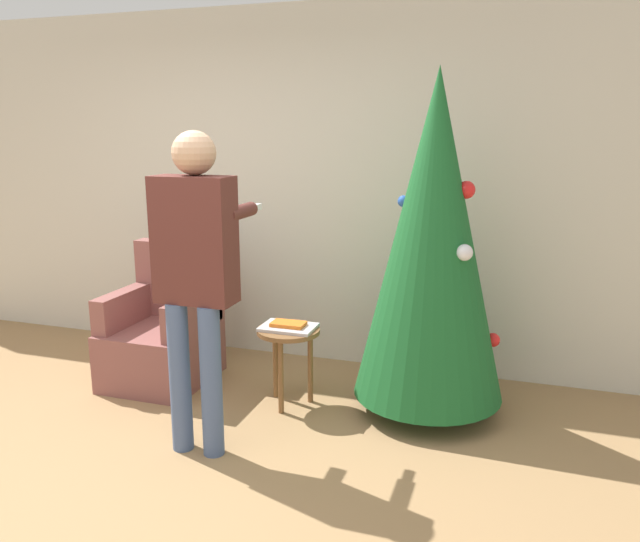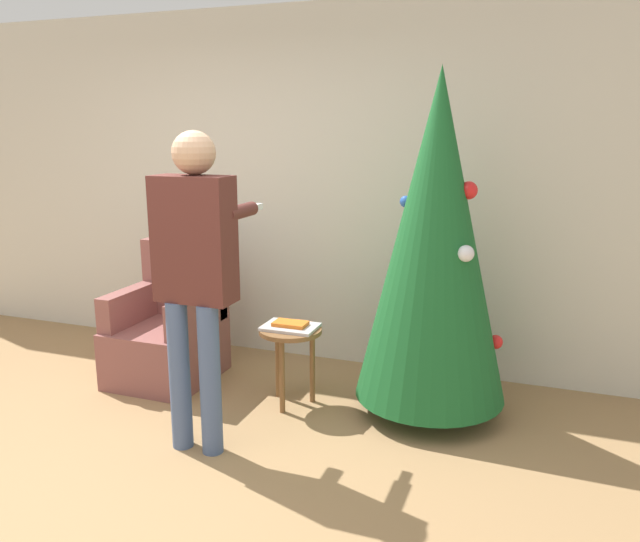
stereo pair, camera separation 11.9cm
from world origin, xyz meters
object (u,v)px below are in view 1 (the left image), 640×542
Objects in this scene: armchair at (165,334)px; person_standing at (195,263)px; side_stool at (289,341)px; christmas_tree at (433,238)px.

armchair is 0.55× the size of person_standing.
armchair reaches higher than side_stool.
christmas_tree is at bearing 37.06° from person_standing.
christmas_tree reaches higher than side_stool.
person_standing is 0.99m from side_stool.
side_stool is (-0.89, -0.19, -0.70)m from christmas_tree.
armchair is 1.87× the size of side_stool.
side_stool is (0.27, 0.69, -0.65)m from person_standing.
christmas_tree is 4.11× the size of side_stool.
armchair is at bearing 132.45° from person_standing.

